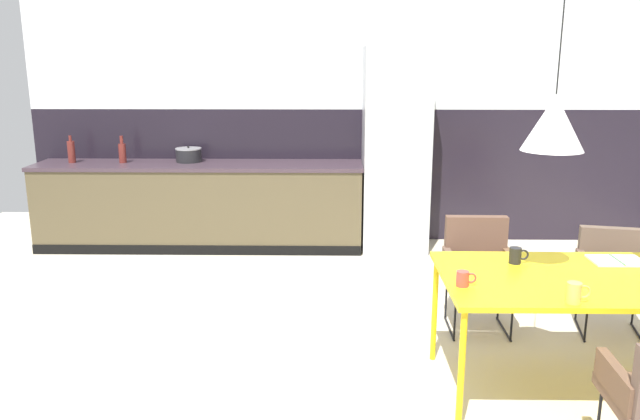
# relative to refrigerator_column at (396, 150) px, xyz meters

# --- Properties ---
(ground_plane) EXTENTS (9.10, 9.10, 0.00)m
(ground_plane) POSITION_rel_refrigerator_column_xyz_m (-0.38, -3.08, -1.03)
(ground_plane) COLOR beige
(back_wall_splashback_dark) EXTENTS (6.96, 0.12, 1.42)m
(back_wall_splashback_dark) POSITION_rel_refrigerator_column_xyz_m (-0.38, 0.36, -0.32)
(back_wall_splashback_dark) COLOR black
(back_wall_splashback_dark) RESTS_ON ground
(back_wall_panel_upper) EXTENTS (6.96, 0.12, 1.42)m
(back_wall_panel_upper) POSITION_rel_refrigerator_column_xyz_m (-0.38, 0.36, 1.10)
(back_wall_panel_upper) COLOR silver
(back_wall_panel_upper) RESTS_ON back_wall_splashback_dark
(kitchen_counter) EXTENTS (3.39, 0.63, 0.89)m
(kitchen_counter) POSITION_rel_refrigerator_column_xyz_m (-2.03, -0.00, -0.59)
(kitchen_counter) COLOR #4D432E
(kitchen_counter) RESTS_ON ground
(refrigerator_column) EXTENTS (0.66, 0.60, 2.07)m
(refrigerator_column) POSITION_rel_refrigerator_column_xyz_m (0.00, 0.00, 0.00)
(refrigerator_column) COLOR #ADAFB2
(refrigerator_column) RESTS_ON ground
(dining_table) EXTENTS (1.86, 0.94, 0.74)m
(dining_table) POSITION_rel_refrigerator_column_xyz_m (0.91, -2.98, -0.33)
(dining_table) COLOR yellow
(dining_table) RESTS_ON ground
(armchair_corner_seat) EXTENTS (0.50, 0.48, 0.82)m
(armchair_corner_seat) POSITION_rel_refrigerator_column_xyz_m (0.42, -2.00, -0.52)
(armchair_corner_seat) COLOR brown
(armchair_corner_seat) RESTS_ON ground
(armchair_facing_counter) EXTENTS (0.56, 0.55, 0.75)m
(armchair_facing_counter) POSITION_rel_refrigerator_column_xyz_m (1.39, -2.05, -0.55)
(armchair_facing_counter) COLOR brown
(armchair_facing_counter) RESTS_ON ground
(open_book) EXTENTS (0.32, 0.22, 0.02)m
(open_book) POSITION_rel_refrigerator_column_xyz_m (1.10, -2.70, -0.29)
(open_book) COLOR white
(open_book) RESTS_ON dining_table
(mug_white_ceramic) EXTENTS (0.11, 0.07, 0.09)m
(mug_white_ceramic) POSITION_rel_refrigerator_column_xyz_m (0.06, -3.15, -0.25)
(mug_white_ceramic) COLOR #B23D33
(mug_white_ceramic) RESTS_ON dining_table
(mug_short_terracotta) EXTENTS (0.12, 0.07, 0.10)m
(mug_short_terracotta) POSITION_rel_refrigerator_column_xyz_m (0.46, -2.75, -0.24)
(mug_short_terracotta) COLOR black
(mug_short_terracotta) RESTS_ON dining_table
(mug_glass_clear) EXTENTS (0.12, 0.08, 0.11)m
(mug_glass_clear) POSITION_rel_refrigerator_column_xyz_m (0.58, -3.38, -0.24)
(mug_glass_clear) COLOR gold
(mug_glass_clear) RESTS_ON dining_table
(cooking_pot) EXTENTS (0.27, 0.27, 0.17)m
(cooking_pot) POSITION_rel_refrigerator_column_xyz_m (-2.15, 0.10, -0.07)
(cooking_pot) COLOR black
(cooking_pot) RESTS_ON kitchen_counter
(bottle_vinegar_dark) EXTENTS (0.07, 0.07, 0.28)m
(bottle_vinegar_dark) POSITION_rel_refrigerator_column_xyz_m (-3.35, 0.02, -0.02)
(bottle_vinegar_dark) COLOR maroon
(bottle_vinegar_dark) RESTS_ON kitchen_counter
(bottle_spice_small) EXTENTS (0.07, 0.07, 0.28)m
(bottle_spice_small) POSITION_rel_refrigerator_column_xyz_m (-2.82, 0.03, -0.03)
(bottle_spice_small) COLOR maroon
(bottle_spice_small) RESTS_ON kitchen_counter
(pendant_lamp_over_table_near) EXTENTS (0.34, 0.34, 1.33)m
(pendant_lamp_over_table_near) POSITION_rel_refrigerator_column_xyz_m (0.54, -2.99, 0.59)
(pendant_lamp_over_table_near) COLOR black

